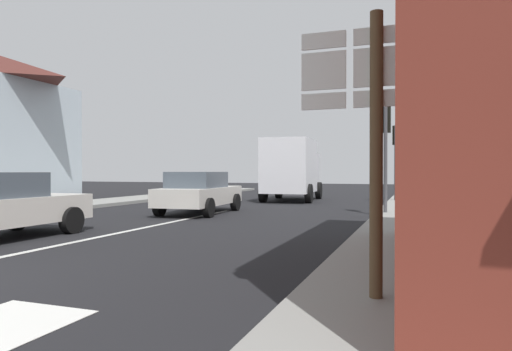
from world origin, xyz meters
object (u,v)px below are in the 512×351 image
object	(u,v)px
delivery_truck	(292,168)
route_sign_post	(376,124)
traffic_light_far_right	(396,146)
sedan_far	(199,192)
traffic_light_near_right	(386,134)

from	to	relation	value
delivery_truck	route_sign_post	bearing A→B (deg)	-71.91
delivery_truck	traffic_light_far_right	xyz separation A→B (m)	(5.00, 0.26, 1.04)
delivery_truck	traffic_light_far_right	bearing A→B (deg)	3.03
sedan_far	traffic_light_near_right	world-z (taller)	traffic_light_near_right
delivery_truck	traffic_light_near_right	xyz separation A→B (m)	(5.00, -6.53, 1.07)
traffic_light_far_right	traffic_light_near_right	bearing A→B (deg)	-90.00
route_sign_post	delivery_truck	bearing A→B (deg)	108.09
delivery_truck	traffic_light_far_right	distance (m)	5.12
sedan_far	traffic_light_near_right	size ratio (longest dim) A/B	1.17
traffic_light_far_right	traffic_light_near_right	xyz separation A→B (m)	(0.00, -6.79, 0.03)
traffic_light_far_right	traffic_light_near_right	distance (m)	6.79
sedan_far	traffic_light_far_right	distance (m)	10.35
delivery_truck	traffic_light_near_right	bearing A→B (deg)	-52.53
sedan_far	delivery_truck	xyz separation A→B (m)	(1.28, 7.73, 0.89)
traffic_light_near_right	sedan_far	bearing A→B (deg)	-169.11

